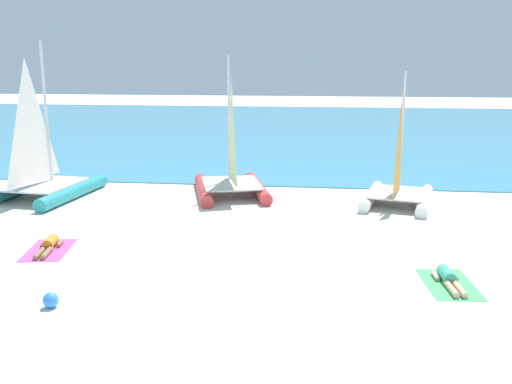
{
  "coord_description": "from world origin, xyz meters",
  "views": [
    {
      "loc": [
        1.98,
        -11.31,
        5.05
      ],
      "look_at": [
        0.0,
        4.95,
        1.2
      ],
      "focal_mm": 39.59,
      "sensor_mm": 36.0,
      "label": 1
    }
  ],
  "objects": [
    {
      "name": "sailboat_teal",
      "position": [
        -8.39,
        8.14,
        0.85
      ],
      "size": [
        3.26,
        4.67,
        5.73
      ],
      "rotation": [
        0.0,
        0.0,
        -0.11
      ],
      "color": "teal",
      "rests_on": "ground"
    },
    {
      "name": "sailboat_white",
      "position": [
        4.62,
        8.69,
        0.7
      ],
      "size": [
        3.01,
        4.0,
        4.68
      ],
      "rotation": [
        0.0,
        0.0,
        -0.22
      ],
      "color": "white",
      "rests_on": "ground"
    },
    {
      "name": "ground_plane",
      "position": [
        0.0,
        10.0,
        0.0
      ],
      "size": [
        120.0,
        120.0,
        0.0
      ],
      "primitive_type": "plane",
      "color": "silver"
    },
    {
      "name": "sailboat_red",
      "position": [
        -1.49,
        9.34,
        0.78
      ],
      "size": [
        3.55,
        4.55,
        5.22
      ],
      "rotation": [
        0.0,
        0.0,
        0.28
      ],
      "color": "#CC3838",
      "rests_on": "ground"
    },
    {
      "name": "beach_ball",
      "position": [
        -3.59,
        -0.98,
        0.17
      ],
      "size": [
        0.33,
        0.33,
        0.33
      ],
      "primitive_type": "sphere",
      "color": "#337FE5",
      "rests_on": "ground"
    },
    {
      "name": "towel_left",
      "position": [
        -5.39,
        2.46,
        0.01
      ],
      "size": [
        1.43,
        2.07,
        0.01
      ],
      "primitive_type": "cube",
      "rotation": [
        0.0,
        0.0,
        0.18
      ],
      "color": "#D84C99",
      "rests_on": "ground"
    },
    {
      "name": "sunbather_left",
      "position": [
        -5.4,
        2.53,
        0.13
      ],
      "size": [
        0.68,
        1.56,
        0.3
      ],
      "rotation": [
        0.0,
        0.0,
        0.18
      ],
      "color": "orange",
      "rests_on": "towel_left"
    },
    {
      "name": "towel_right",
      "position": [
        4.93,
        1.3,
        0.01
      ],
      "size": [
        1.27,
        2.0,
        0.01
      ],
      "primitive_type": "cube",
      "rotation": [
        0.0,
        0.0,
        0.09
      ],
      "color": "#4CB266",
      "rests_on": "ground"
    },
    {
      "name": "sunbather_right",
      "position": [
        4.92,
        1.37,
        0.13
      ],
      "size": [
        0.58,
        1.57,
        0.3
      ],
      "rotation": [
        0.0,
        0.0,
        0.09
      ],
      "color": "#3FB28C",
      "rests_on": "towel_right"
    },
    {
      "name": "ocean_water",
      "position": [
        0.0,
        31.01,
        0.03
      ],
      "size": [
        120.0,
        40.0,
        0.05
      ],
      "primitive_type": "cube",
      "color": "teal",
      "rests_on": "ground"
    }
  ]
}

